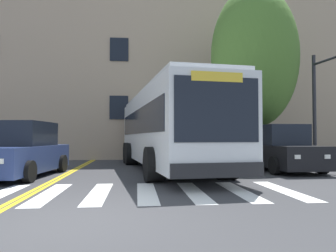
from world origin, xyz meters
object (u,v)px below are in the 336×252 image
at_px(car_navy_near_lane, 21,152).
at_px(street_tree_curbside_large, 254,57).
at_px(city_bus, 166,128).
at_px(car_black_far_lane, 280,150).
at_px(car_red_behind_bus, 137,142).

bearing_deg(car_navy_near_lane, street_tree_curbside_large, 20.79).
bearing_deg(city_bus, car_navy_near_lane, -159.20).
relative_size(car_black_far_lane, street_tree_curbside_large, 0.54).
bearing_deg(street_tree_curbside_large, car_red_behind_bus, 127.91).
bearing_deg(car_black_far_lane, car_navy_near_lane, -173.15).
distance_m(car_black_far_lane, street_tree_curbside_large, 5.04).
distance_m(city_bus, street_tree_curbside_large, 5.91).
bearing_deg(car_navy_near_lane, car_black_far_lane, 6.85).
bearing_deg(street_tree_curbside_large, city_bus, -159.22).
height_order(car_navy_near_lane, car_red_behind_bus, car_red_behind_bus).
bearing_deg(car_black_far_lane, street_tree_curbside_large, 92.63).
height_order(car_black_far_lane, street_tree_curbside_large, street_tree_curbside_large).
relative_size(city_bus, car_red_behind_bus, 2.43).
distance_m(city_bus, car_black_far_lane, 4.72).
height_order(city_bus, car_red_behind_bus, city_bus).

